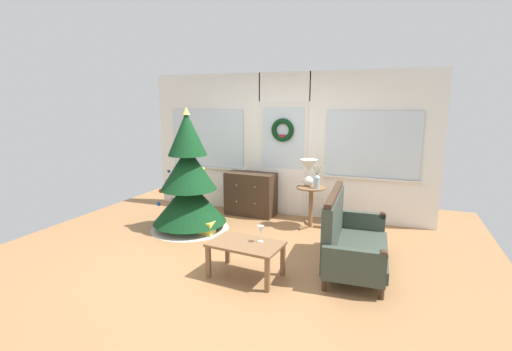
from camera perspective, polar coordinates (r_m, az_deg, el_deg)
ground_plane at (r=5.08m, az=-2.81°, el=-12.25°), size 6.76×6.76×0.00m
back_wall_with_door at (r=6.65m, az=4.33°, el=4.81°), size 5.20×0.19×2.55m
christmas_tree at (r=5.98m, az=-10.39°, el=-1.47°), size 1.26×1.26×1.96m
dresser_cabinet at (r=6.71m, az=-0.82°, el=-2.85°), size 0.92×0.48×0.78m
settee_sofa at (r=4.74m, az=14.14°, el=-9.43°), size 0.78×1.52×0.96m
side_table at (r=6.08m, az=8.52°, el=-3.55°), size 0.50×0.48×0.68m
table_lamp at (r=6.03m, az=8.18°, el=1.01°), size 0.28×0.28×0.44m
flower_vase at (r=5.93m, az=9.42°, el=-0.84°), size 0.11×0.10×0.35m
coffee_table at (r=4.37m, az=-1.60°, el=-11.17°), size 0.89×0.60×0.42m
wine_glass at (r=4.34m, az=0.72°, el=-8.48°), size 0.08×0.08×0.20m
gift_box at (r=5.81m, az=-7.61°, el=-8.12°), size 0.21×0.19×0.21m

